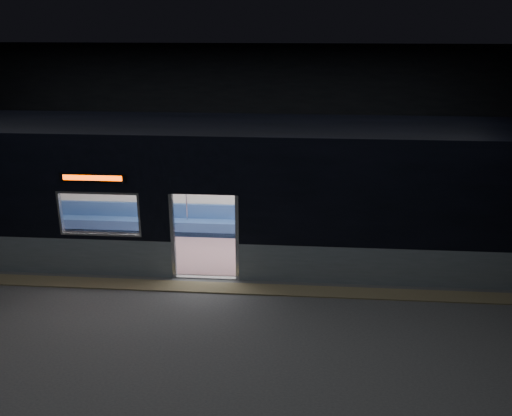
# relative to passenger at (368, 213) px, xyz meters

# --- Properties ---
(station_floor) EXTENTS (24.00, 14.00, 0.01)m
(station_floor) POSITION_rel_passenger_xyz_m (-3.97, -3.55, -0.82)
(station_floor) COLOR #47494C
(station_floor) RESTS_ON ground
(station_envelope) EXTENTS (24.00, 14.00, 5.00)m
(station_envelope) POSITION_rel_passenger_xyz_m (-3.97, -3.55, 2.85)
(station_envelope) COLOR black
(station_envelope) RESTS_ON station_floor
(tactile_strip) EXTENTS (22.80, 0.50, 0.03)m
(tactile_strip) POSITION_rel_passenger_xyz_m (-3.97, -3.00, -0.80)
(tactile_strip) COLOR #8C7F59
(tactile_strip) RESTS_ON station_floor
(metro_car) EXTENTS (18.00, 3.04, 3.35)m
(metro_car) POSITION_rel_passenger_xyz_m (-3.97, -1.00, 1.03)
(metro_car) COLOR #8C98A7
(metro_car) RESTS_ON station_floor
(passenger) EXTENTS (0.41, 0.71, 1.41)m
(passenger) POSITION_rel_passenger_xyz_m (0.00, 0.00, 0.00)
(passenger) COLOR black
(passenger) RESTS_ON metro_car
(handbag) EXTENTS (0.39, 0.36, 0.16)m
(handbag) POSITION_rel_passenger_xyz_m (0.03, -0.23, -0.12)
(handbag) COLOR black
(handbag) RESTS_ON passenger
(transit_map) EXTENTS (1.02, 0.03, 0.66)m
(transit_map) POSITION_rel_passenger_xyz_m (1.03, 0.31, 0.67)
(transit_map) COLOR white
(transit_map) RESTS_ON metro_car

